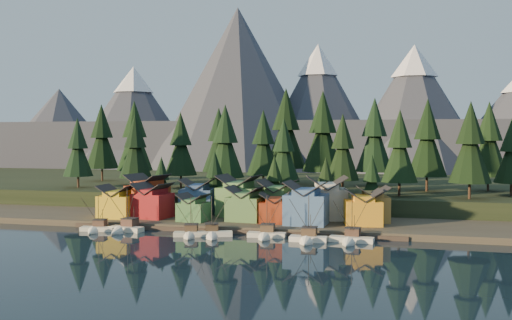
% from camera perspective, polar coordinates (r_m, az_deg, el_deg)
% --- Properties ---
extents(ground, '(500.00, 500.00, 0.00)m').
position_cam_1_polar(ground, '(119.40, -4.65, -8.54)').
color(ground, black).
rests_on(ground, ground).
extents(shore_strip, '(400.00, 50.00, 1.50)m').
position_cam_1_polar(shore_strip, '(157.17, 0.05, -5.57)').
color(shore_strip, '#3E372D').
rests_on(shore_strip, ground).
extents(hillside, '(420.00, 100.00, 6.00)m').
position_cam_1_polar(hillside, '(205.44, 3.43, -3.03)').
color(hillside, black).
rests_on(hillside, ground).
extents(dock, '(80.00, 4.00, 1.00)m').
position_cam_1_polar(dock, '(134.79, -2.39, -7.04)').
color(dock, '#473B32').
rests_on(dock, ground).
extents(mountain_ridge, '(560.00, 190.00, 90.00)m').
position_cam_1_polar(mountain_ridge, '(327.27, 6.71, 3.06)').
color(mountain_ridge, '#454859').
rests_on(mountain_ridge, ground).
extents(boat_0, '(8.58, 9.12, 9.80)m').
position_cam_1_polar(boat_0, '(140.79, -15.68, -6.15)').
color(boat_0, silver).
rests_on(boat_0, ground).
extents(boat_1, '(8.79, 9.40, 11.24)m').
position_cam_1_polar(boat_1, '(138.61, -13.08, -6.09)').
color(boat_1, beige).
rests_on(boat_1, ground).
extents(boat_2, '(8.18, 8.68, 9.86)m').
position_cam_1_polar(boat_2, '(129.40, -6.60, -6.80)').
color(boat_2, beige).
rests_on(boat_2, ground).
extents(boat_3, '(9.86, 10.23, 10.11)m').
position_cam_1_polar(boat_3, '(129.03, -4.44, -6.87)').
color(boat_3, silver).
rests_on(boat_3, ground).
extents(boat_4, '(8.87, 9.57, 10.43)m').
position_cam_1_polar(boat_4, '(127.43, 0.99, -6.91)').
color(boat_4, silver).
rests_on(boat_4, ground).
extents(boat_5, '(8.23, 8.98, 11.01)m').
position_cam_1_polar(boat_5, '(122.82, 5.19, -7.17)').
color(boat_5, white).
rests_on(boat_5, ground).
extents(boat_6, '(9.90, 10.63, 10.67)m').
position_cam_1_polar(boat_6, '(123.36, 9.44, -7.27)').
color(boat_6, silver).
rests_on(boat_6, ground).
extents(house_front_0, '(8.62, 8.17, 8.40)m').
position_cam_1_polar(house_front_0, '(151.87, -13.72, -3.96)').
color(house_front_0, gold).
rests_on(house_front_0, shore_strip).
extents(house_front_1, '(9.88, 9.59, 9.01)m').
position_cam_1_polar(house_front_1, '(149.73, -10.32, -3.90)').
color(house_front_1, maroon).
rests_on(house_front_1, shore_strip).
extents(house_front_2, '(7.57, 7.62, 6.75)m').
position_cam_1_polar(house_front_2, '(142.93, -6.25, -4.66)').
color(house_front_2, '#3C6D3B').
rests_on(house_front_2, shore_strip).
extents(house_front_3, '(9.11, 8.75, 8.59)m').
position_cam_1_polar(house_front_3, '(142.35, -1.06, -4.28)').
color(house_front_3, '#446E3B').
rests_on(house_front_3, shore_strip).
extents(house_front_4, '(8.06, 8.55, 7.31)m').
position_cam_1_polar(house_front_4, '(139.53, 1.88, -4.70)').
color(house_front_4, maroon).
rests_on(house_front_4, shore_strip).
extents(house_front_5, '(10.16, 9.31, 10.26)m').
position_cam_1_polar(house_front_5, '(136.82, 5.05, -4.20)').
color(house_front_5, '#3C5E8D').
rests_on(house_front_5, shore_strip).
extents(house_front_6, '(9.80, 9.42, 8.47)m').
position_cam_1_polar(house_front_6, '(138.05, 10.64, -4.57)').
color(house_front_6, gold).
rests_on(house_front_6, shore_strip).
extents(house_back_0, '(11.18, 10.87, 10.53)m').
position_cam_1_polar(house_back_0, '(159.85, -10.80, -3.21)').
color(house_back_0, '#9B3618').
rests_on(house_back_0, shore_strip).
extents(house_back_1, '(9.50, 9.59, 9.62)m').
position_cam_1_polar(house_back_1, '(153.40, -5.87, -3.60)').
color(house_back_1, '#375382').
rests_on(house_back_1, shore_strip).
extents(house_back_2, '(10.96, 10.20, 10.80)m').
position_cam_1_polar(house_back_2, '(150.45, -1.73, -3.47)').
color(house_back_2, '#518045').
rests_on(house_back_2, shore_strip).
extents(house_back_3, '(10.00, 9.01, 9.68)m').
position_cam_1_polar(house_back_3, '(148.57, 2.18, -3.78)').
color(house_back_3, '#477841').
rests_on(house_back_3, shore_strip).
extents(house_back_4, '(11.73, 11.42, 10.89)m').
position_cam_1_polar(house_back_4, '(146.04, 7.06, -3.65)').
color(house_back_4, beige).
rests_on(house_back_4, shore_strip).
extents(house_back_5, '(9.13, 9.21, 8.72)m').
position_cam_1_polar(house_back_5, '(143.45, 11.57, -4.26)').
color(house_back_5, olive).
rests_on(house_back_5, shore_strip).
extents(tree_hill_0, '(9.60, 9.60, 22.36)m').
position_cam_1_polar(tree_hill_0, '(191.08, -17.39, 1.01)').
color(tree_hill_0, '#332319').
rests_on(tree_hill_0, hillside).
extents(tree_hill_1, '(12.28, 12.28, 28.61)m').
position_cam_1_polar(tree_hill_1, '(199.28, -12.05, 2.11)').
color(tree_hill_1, '#332319').
rests_on(tree_hill_1, hillside).
extents(tree_hill_2, '(10.00, 10.00, 23.28)m').
position_cam_1_polar(tree_hill_2, '(176.97, -11.98, 1.12)').
color(tree_hill_2, '#332319').
rests_on(tree_hill_2, hillside).
extents(tree_hill_3, '(10.40, 10.40, 24.22)m').
position_cam_1_polar(tree_hill_3, '(183.91, -7.54, 1.37)').
color(tree_hill_3, '#332319').
rests_on(tree_hill_3, hillside).
extents(tree_hill_4, '(11.27, 11.27, 26.26)m').
position_cam_1_polar(tree_hill_4, '(195.32, -3.74, 1.78)').
color(tree_hill_4, '#332319').
rests_on(tree_hill_4, hillside).
extents(tree_hill_5, '(11.14, 11.14, 25.95)m').
position_cam_1_polar(tree_hill_5, '(168.48, -3.09, 1.60)').
color(tree_hill_5, '#332319').
rests_on(tree_hill_5, hillside).
extents(tree_hill_6, '(10.69, 10.69, 24.89)m').
position_cam_1_polar(tree_hill_6, '(180.87, 0.73, 1.49)').
color(tree_hill_6, '#332319').
rests_on(tree_hill_6, hillside).
extents(tree_hill_7, '(9.33, 9.33, 21.74)m').
position_cam_1_polar(tree_hill_7, '(162.18, 2.79, 0.75)').
color(tree_hill_7, '#332319').
rests_on(tree_hill_7, hillside).
extents(tree_hill_8, '(13.40, 13.40, 31.21)m').
position_cam_1_polar(tree_hill_8, '(184.50, 6.69, 2.56)').
color(tree_hill_8, '#332319').
rests_on(tree_hill_8, hillside).
extents(tree_hill_9, '(9.90, 9.90, 23.06)m').
position_cam_1_polar(tree_hill_9, '(166.77, 8.66, 1.03)').
color(tree_hill_9, '#332319').
rests_on(tree_hill_9, hillside).
extents(tree_hill_10, '(12.55, 12.55, 29.23)m').
position_cam_1_polar(tree_hill_10, '(191.14, 11.76, 2.20)').
color(tree_hill_10, '#332319').
rests_on(tree_hill_10, hillside).
extents(tree_hill_11, '(10.27, 10.27, 23.91)m').
position_cam_1_polar(tree_hill_11, '(161.03, 14.17, 1.09)').
color(tree_hill_11, '#332319').
rests_on(tree_hill_11, hillside).
extents(tree_hill_12, '(11.90, 11.90, 27.73)m').
position_cam_1_polar(tree_hill_12, '(177.19, 16.76, 1.86)').
color(tree_hill_12, '#332319').
rests_on(tree_hill_12, hillside).
extents(tree_hill_13, '(11.10, 11.10, 25.85)m').
position_cam_1_polar(tree_hill_13, '(160.07, 20.64, 1.38)').
color(tree_hill_13, '#332319').
rests_on(tree_hill_13, hillside).
extents(tree_hill_14, '(11.59, 11.59, 26.99)m').
position_cam_1_polar(tree_hill_14, '(184.89, 22.25, 1.68)').
color(tree_hill_14, '#332319').
rests_on(tree_hill_14, hillside).
extents(tree_hill_15, '(14.20, 14.20, 33.08)m').
position_cam_1_polar(tree_hill_15, '(196.62, 3.01, 2.87)').
color(tree_hill_15, '#332319').
rests_on(tree_hill_15, hillside).
extents(tree_hill_16, '(12.11, 12.11, 28.21)m').
position_cam_1_polar(tree_hill_16, '(216.50, -15.17, 2.05)').
color(tree_hill_16, '#332319').
rests_on(tree_hill_16, hillside).
extents(tree_hill_17, '(9.43, 9.43, 21.96)m').
position_cam_1_polar(tree_hill_17, '(171.76, 24.22, 0.67)').
color(tree_hill_17, '#332319').
rests_on(tree_hill_17, hillside).
extents(tree_shore_0, '(6.53, 6.53, 15.22)m').
position_cam_1_polar(tree_shore_0, '(165.15, -9.43, -2.05)').
color(tree_shore_0, '#332319').
rests_on(tree_shore_0, shore_strip).
extents(tree_shore_1, '(7.33, 7.33, 17.07)m').
position_cam_1_polar(tree_shore_1, '(159.39, -4.14, -1.82)').
color(tree_shore_1, '#332319').
rests_on(tree_shore_1, shore_strip).
extents(tree_shore_2, '(6.80, 6.80, 15.85)m').
position_cam_1_polar(tree_shore_2, '(154.99, 1.84, -2.19)').
color(tree_shore_2, '#332319').
rests_on(tree_shore_2, shore_strip).
extents(tree_shore_3, '(6.65, 6.65, 15.49)m').
position_cam_1_polar(tree_shore_3, '(152.68, 6.99, -2.35)').
color(tree_shore_3, '#332319').
rests_on(tree_shore_3, shore_strip).
extents(tree_shore_4, '(7.03, 7.03, 16.38)m').
position_cam_1_polar(tree_shore_4, '(151.64, 11.50, -2.23)').
color(tree_shore_4, '#332319').
rests_on(tree_shore_4, shore_strip).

